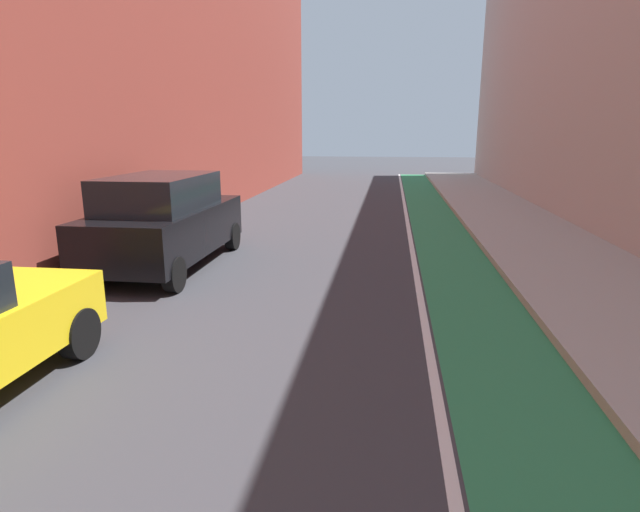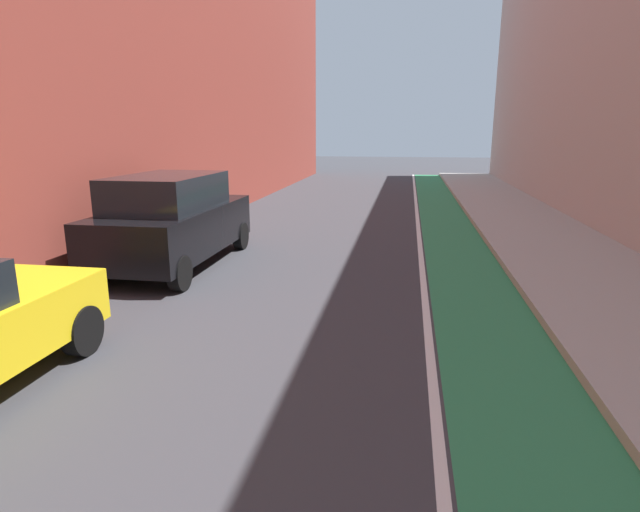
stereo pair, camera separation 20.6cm
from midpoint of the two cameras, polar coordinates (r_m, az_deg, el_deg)
name	(u,v)px [view 1 (the left image)]	position (r m, az deg, el deg)	size (l,w,h in m)	color
ground_plane	(312,258)	(11.94, -1.35, -0.23)	(97.35, 97.35, 0.00)	#38383D
bike_lane_paint	(446,244)	(13.82, 13.32, 1.32)	(1.60, 44.25, 0.00)	#2D8451
lane_divider_stripe	(411,243)	(13.76, 9.59, 1.44)	(0.12, 44.25, 0.00)	white
sidewalk_right	(543,244)	(14.25, 23.01, 1.24)	(3.22, 44.25, 0.14)	#A8A59E
parked_suv_black	(165,220)	(11.47, -17.23, 3.77)	(1.99, 4.63, 1.98)	black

